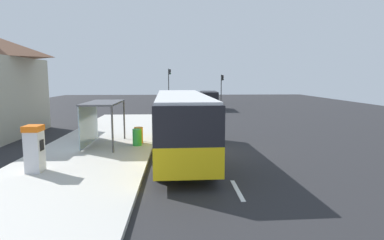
{
  "coord_description": "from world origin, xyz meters",
  "views": [
    {
      "loc": [
        -1.94,
        -17.15,
        4.05
      ],
      "look_at": [
        -1.0,
        2.2,
        1.5
      ],
      "focal_mm": 30.2,
      "sensor_mm": 36.0,
      "label": 1
    }
  ],
  "objects_px": {
    "bus": "(181,121)",
    "traffic_light_near_side": "(222,84)",
    "ticket_machine": "(34,148)",
    "recycling_bin_green": "(137,137)",
    "sedan_near": "(200,96)",
    "sedan_far": "(203,98)",
    "traffic_light_far_side": "(169,80)",
    "recycling_bin_orange": "(139,135)",
    "white_van": "(209,99)",
    "bus_shelter": "(98,112)"
  },
  "relations": [
    {
      "from": "sedan_far",
      "to": "ticket_machine",
      "type": "relative_size",
      "value": 2.32
    },
    {
      "from": "traffic_light_near_side",
      "to": "bus_shelter",
      "type": "distance_m",
      "value": 36.22
    },
    {
      "from": "bus",
      "to": "traffic_light_near_side",
      "type": "relative_size",
      "value": 2.45
    },
    {
      "from": "sedan_near",
      "to": "traffic_light_near_side",
      "type": "height_order",
      "value": "traffic_light_near_side"
    },
    {
      "from": "traffic_light_far_side",
      "to": "bus_shelter",
      "type": "bearing_deg",
      "value": -95.4
    },
    {
      "from": "recycling_bin_orange",
      "to": "sedan_near",
      "type": "bearing_deg",
      "value": 80.65
    },
    {
      "from": "sedan_far",
      "to": "ticket_machine",
      "type": "xyz_separation_m",
      "value": [
        -10.07,
        -37.28,
        0.38
      ]
    },
    {
      "from": "recycling_bin_orange",
      "to": "bus",
      "type": "bearing_deg",
      "value": -46.88
    },
    {
      "from": "sedan_far",
      "to": "ticket_machine",
      "type": "distance_m",
      "value": 38.62
    },
    {
      "from": "white_van",
      "to": "recycling_bin_green",
      "type": "distance_m",
      "value": 23.52
    },
    {
      "from": "ticket_machine",
      "to": "recycling_bin_green",
      "type": "distance_m",
      "value": 6.22
    },
    {
      "from": "sedan_near",
      "to": "recycling_bin_orange",
      "type": "height_order",
      "value": "sedan_near"
    },
    {
      "from": "recycling_bin_orange",
      "to": "traffic_light_near_side",
      "type": "bearing_deg",
      "value": 73.92
    },
    {
      "from": "ticket_machine",
      "to": "recycling_bin_orange",
      "type": "distance_m",
      "value": 6.8
    },
    {
      "from": "traffic_light_near_side",
      "to": "traffic_light_far_side",
      "type": "bearing_deg",
      "value": 174.69
    },
    {
      "from": "sedan_far",
      "to": "bus_shelter",
      "type": "bearing_deg",
      "value": -105.21
    },
    {
      "from": "bus_shelter",
      "to": "recycling_bin_green",
      "type": "bearing_deg",
      "value": -4.77
    },
    {
      "from": "sedan_near",
      "to": "traffic_light_near_side",
      "type": "relative_size",
      "value": 0.98
    },
    {
      "from": "bus",
      "to": "sedan_near",
      "type": "bearing_deg",
      "value": 84.56
    },
    {
      "from": "sedan_far",
      "to": "sedan_near",
      "type": "bearing_deg",
      "value": 89.97
    },
    {
      "from": "sedan_far",
      "to": "traffic_light_far_side",
      "type": "xyz_separation_m",
      "value": [
        -5.4,
        2.96,
        2.83
      ]
    },
    {
      "from": "recycling_bin_orange",
      "to": "bus_shelter",
      "type": "height_order",
      "value": "bus_shelter"
    },
    {
      "from": "white_van",
      "to": "traffic_light_near_side",
      "type": "relative_size",
      "value": 1.16
    },
    {
      "from": "recycling_bin_green",
      "to": "traffic_light_far_side",
      "type": "height_order",
      "value": "traffic_light_far_side"
    },
    {
      "from": "bus",
      "to": "ticket_machine",
      "type": "height_order",
      "value": "bus"
    },
    {
      "from": "white_van",
      "to": "traffic_light_far_side",
      "type": "bearing_deg",
      "value": 112.9
    },
    {
      "from": "bus_shelter",
      "to": "sedan_far",
      "type": "bearing_deg",
      "value": 74.79
    },
    {
      "from": "sedan_far",
      "to": "bus_shelter",
      "type": "xyz_separation_m",
      "value": [
        -8.71,
        -32.03,
        1.31
      ]
    },
    {
      "from": "ticket_machine",
      "to": "bus_shelter",
      "type": "height_order",
      "value": "bus_shelter"
    },
    {
      "from": "ticket_machine",
      "to": "sedan_far",
      "type": "bearing_deg",
      "value": 74.88
    },
    {
      "from": "traffic_light_near_side",
      "to": "ticket_machine",
      "type": "bearing_deg",
      "value": -108.61
    },
    {
      "from": "white_van",
      "to": "traffic_light_far_side",
      "type": "relative_size",
      "value": 0.96
    },
    {
      "from": "bus",
      "to": "sedan_far",
      "type": "height_order",
      "value": "bus"
    },
    {
      "from": "ticket_machine",
      "to": "bus_shelter",
      "type": "bearing_deg",
      "value": 75.45
    },
    {
      "from": "recycling_bin_green",
      "to": "recycling_bin_orange",
      "type": "distance_m",
      "value": 0.7
    },
    {
      "from": "sedan_far",
      "to": "traffic_light_far_side",
      "type": "bearing_deg",
      "value": 151.28
    },
    {
      "from": "recycling_bin_orange",
      "to": "white_van",
      "type": "bearing_deg",
      "value": 73.72
    },
    {
      "from": "recycling_bin_orange",
      "to": "traffic_light_far_side",
      "type": "height_order",
      "value": "traffic_light_far_side"
    },
    {
      "from": "bus",
      "to": "recycling_bin_green",
      "type": "bearing_deg",
      "value": 141.82
    },
    {
      "from": "ticket_machine",
      "to": "recycling_bin_green",
      "type": "bearing_deg",
      "value": 54.78
    },
    {
      "from": "recycling_bin_orange",
      "to": "sedan_far",
      "type": "bearing_deg",
      "value": 78.35
    },
    {
      "from": "recycling_bin_green",
      "to": "bus_shelter",
      "type": "relative_size",
      "value": 0.24
    },
    {
      "from": "ticket_machine",
      "to": "recycling_bin_green",
      "type": "height_order",
      "value": "ticket_machine"
    },
    {
      "from": "traffic_light_far_side",
      "to": "bus_shelter",
      "type": "relative_size",
      "value": 1.37
    },
    {
      "from": "recycling_bin_green",
      "to": "traffic_light_near_side",
      "type": "height_order",
      "value": "traffic_light_near_side"
    },
    {
      "from": "bus",
      "to": "ticket_machine",
      "type": "relative_size",
      "value": 5.71
    },
    {
      "from": "traffic_light_near_side",
      "to": "traffic_light_far_side",
      "type": "xyz_separation_m",
      "value": [
        -8.61,
        0.8,
        0.59
      ]
    },
    {
      "from": "recycling_bin_green",
      "to": "traffic_light_near_side",
      "type": "xyz_separation_m",
      "value": [
        9.71,
        34.38,
        2.38
      ]
    },
    {
      "from": "sedan_near",
      "to": "sedan_far",
      "type": "xyz_separation_m",
      "value": [
        -0.0,
        -7.95,
        0.0
      ]
    },
    {
      "from": "bus",
      "to": "ticket_machine",
      "type": "bearing_deg",
      "value": -152.86
    }
  ]
}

